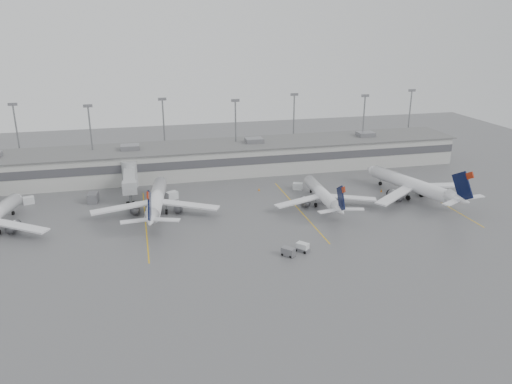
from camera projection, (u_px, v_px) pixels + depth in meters
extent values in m
plane|color=#535356|center=(248.00, 263.00, 90.59)|extent=(260.00, 260.00, 0.00)
cube|color=#B2B2AD|center=(203.00, 160.00, 142.55)|extent=(150.00, 16.00, 8.00)
cube|color=#47474C|center=(207.00, 164.00, 134.83)|extent=(150.00, 0.15, 2.20)
cube|color=#606060|center=(203.00, 146.00, 141.23)|extent=(152.00, 17.00, 0.30)
cube|color=slate|center=(365.00, 134.00, 152.14)|extent=(5.00, 4.00, 1.30)
cylinder|color=gray|center=(18.00, 141.00, 138.17)|extent=(0.44, 0.44, 20.00)
cube|color=slate|center=(12.00, 104.00, 134.83)|extent=(2.40, 0.50, 0.80)
cylinder|color=gray|center=(92.00, 143.00, 135.74)|extent=(0.44, 0.44, 20.00)
cube|color=slate|center=(88.00, 106.00, 132.41)|extent=(2.40, 0.50, 0.80)
cylinder|color=gray|center=(164.00, 134.00, 147.09)|extent=(0.44, 0.44, 20.00)
cube|color=slate|center=(162.00, 99.00, 143.76)|extent=(2.40, 0.50, 0.80)
cylinder|color=gray|center=(236.00, 136.00, 144.66)|extent=(0.44, 0.44, 20.00)
cube|color=slate|center=(235.00, 100.00, 141.33)|extent=(2.40, 0.50, 0.80)
cylinder|color=gray|center=(294.00, 127.00, 156.01)|extent=(0.44, 0.44, 20.00)
cube|color=slate|center=(294.00, 94.00, 152.68)|extent=(2.40, 0.50, 0.80)
cylinder|color=gray|center=(363.00, 129.00, 153.58)|extent=(0.44, 0.44, 20.00)
cube|color=slate|center=(365.00, 96.00, 150.25)|extent=(2.40, 0.50, 0.80)
cylinder|color=gray|center=(409.00, 121.00, 164.93)|extent=(0.44, 0.44, 20.00)
cube|color=slate|center=(412.00, 90.00, 161.60)|extent=(2.40, 0.50, 0.80)
cylinder|color=#95979A|center=(130.00, 174.00, 130.80)|extent=(4.00, 4.00, 7.00)
cube|color=#95979A|center=(130.00, 178.00, 124.56)|extent=(2.80, 13.00, 2.60)
cube|color=#95979A|center=(130.00, 188.00, 117.68)|extent=(3.40, 2.40, 3.00)
cylinder|color=gray|center=(131.00, 199.00, 118.62)|extent=(0.70, 0.70, 2.80)
cube|color=black|center=(131.00, 203.00, 118.97)|extent=(2.20, 1.20, 0.70)
cube|color=#E9B00D|center=(146.00, 222.00, 108.73)|extent=(0.25, 40.00, 0.01)
cube|color=#E9B00D|center=(298.00, 209.00, 116.53)|extent=(0.25, 40.00, 0.01)
cube|color=#E9B00D|center=(432.00, 197.00, 124.34)|extent=(0.25, 40.00, 0.01)
cone|color=white|center=(18.00, 197.00, 115.17)|extent=(3.57, 3.42, 2.99)
cube|color=white|center=(19.00, 226.00, 101.10)|extent=(12.40, 9.01, 0.35)
cylinder|color=black|center=(13.00, 213.00, 112.79)|extent=(0.55, 0.95, 0.90)
cylinder|color=white|center=(157.00, 198.00, 114.14)|extent=(6.19, 23.43, 3.17)
cone|color=white|center=(161.00, 181.00, 126.44)|extent=(3.53, 3.35, 3.17)
cone|color=white|center=(151.00, 220.00, 100.81)|extent=(3.83, 5.65, 3.17)
cube|color=white|center=(122.00, 207.00, 110.90)|extent=(13.99, 5.19, 0.37)
cube|color=white|center=(189.00, 205.00, 112.38)|extent=(13.56, 8.39, 0.37)
cube|color=black|center=(150.00, 206.00, 99.32)|extent=(1.10, 5.93, 6.90)
cube|color=maroon|center=(148.00, 196.00, 97.13)|extent=(0.59, 2.16, 2.00)
cylinder|color=black|center=(160.00, 196.00, 123.95)|extent=(0.49, 0.99, 0.95)
cylinder|color=black|center=(147.00, 212.00, 112.78)|extent=(0.62, 1.21, 1.16)
cylinder|color=black|center=(167.00, 212.00, 113.23)|extent=(0.62, 1.21, 1.16)
cylinder|color=white|center=(321.00, 193.00, 118.91)|extent=(3.57, 20.24, 2.75)
cone|color=white|center=(308.00, 179.00, 129.43)|extent=(2.85, 2.67, 2.75)
cone|color=white|center=(339.00, 209.00, 107.50)|extent=(2.93, 4.69, 2.75)
cube|color=white|center=(298.00, 201.00, 115.58)|extent=(12.10, 5.50, 0.32)
cube|color=white|center=(351.00, 198.00, 117.96)|extent=(11.99, 6.37, 0.32)
cube|color=black|center=(341.00, 199.00, 106.21)|extent=(0.49, 5.16, 5.99)
cube|color=maroon|center=(343.00, 190.00, 104.33)|extent=(0.35, 1.86, 1.74)
cylinder|color=black|center=(311.00, 191.00, 127.31)|extent=(0.35, 0.84, 0.82)
cylinder|color=black|center=(316.00, 205.00, 117.59)|extent=(0.45, 1.02, 1.01)
cylinder|color=black|center=(331.00, 204.00, 118.30)|extent=(0.45, 1.02, 1.01)
cylinder|color=white|center=(409.00, 183.00, 123.99)|extent=(9.97, 24.22, 3.31)
cone|color=white|center=(371.00, 170.00, 135.20)|extent=(4.04, 3.89, 3.31)
cone|color=white|center=(458.00, 199.00, 111.83)|extent=(4.72, 6.22, 3.31)
cube|color=white|center=(395.00, 195.00, 118.11)|extent=(13.47, 10.44, 0.39)
cube|color=white|center=(440.00, 185.00, 125.39)|extent=(14.42, 3.30, 0.39)
cube|color=black|center=(462.00, 186.00, 110.33)|extent=(2.06, 6.06, 7.21)
cube|color=maroon|center=(470.00, 176.00, 108.22)|extent=(0.94, 2.23, 2.09)
cylinder|color=black|center=(380.00, 183.00, 133.04)|extent=(0.65, 1.06, 0.99)
cylinder|color=black|center=(408.00, 198.00, 121.98)|extent=(0.82, 1.30, 1.21)
cylinder|color=black|center=(421.00, 195.00, 124.16)|extent=(0.82, 1.30, 1.21)
cube|color=silver|center=(302.00, 247.00, 94.93)|extent=(2.55, 2.61, 1.69)
cube|color=slate|center=(302.00, 250.00, 95.10)|extent=(2.94, 3.02, 0.66)
cylinder|color=black|center=(296.00, 250.00, 95.03)|extent=(0.50, 0.53, 0.53)
cylinder|color=black|center=(300.00, 247.00, 96.21)|extent=(0.50, 0.53, 0.53)
cylinder|color=black|center=(305.00, 253.00, 94.03)|extent=(0.50, 0.53, 0.53)
cylinder|color=black|center=(309.00, 250.00, 95.20)|extent=(0.50, 0.53, 0.53)
cube|color=slate|center=(288.00, 252.00, 93.11)|extent=(2.72, 2.80, 1.51)
cylinder|color=black|center=(282.00, 254.00, 93.30)|extent=(0.48, 0.50, 0.50)
cylinder|color=black|center=(294.00, 254.00, 93.32)|extent=(0.48, 0.50, 0.50)
cube|color=silver|center=(29.00, 200.00, 119.48)|extent=(2.78, 2.19, 1.74)
cube|color=silver|center=(172.00, 195.00, 122.56)|extent=(3.19, 2.75, 1.90)
cube|color=silver|center=(298.00, 186.00, 129.60)|extent=(2.90, 2.50, 1.73)
cube|color=slate|center=(93.00, 198.00, 120.52)|extent=(2.61, 3.84, 2.28)
cone|color=orange|center=(156.00, 209.00, 115.53)|extent=(0.48, 0.48, 0.77)
cone|color=orange|center=(259.00, 189.00, 128.81)|extent=(0.46, 0.46, 0.73)
cone|color=orange|center=(381.00, 191.00, 127.94)|extent=(0.44, 0.44, 0.70)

